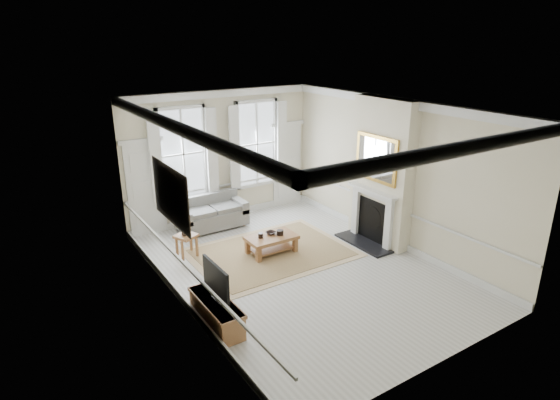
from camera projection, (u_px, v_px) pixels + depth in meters
floor at (299, 269)px, 9.89m from camera, size 7.20×7.20×0.00m
ceiling at (302, 107)px, 8.75m from camera, size 7.20×7.20×0.00m
back_wall at (221, 156)px, 12.17m from camera, size 5.20×0.00×5.20m
left_wall at (176, 219)px, 7.99m from camera, size 0.00×7.20×7.20m
right_wall at (394, 173)px, 10.65m from camera, size 0.00×7.20×7.20m
window_left at (183, 154)px, 11.53m from camera, size 1.26×0.20×2.20m
window_right at (256, 144)px, 12.60m from camera, size 1.26×0.20×2.20m
door_left at (146, 190)px, 11.28m from camera, size 0.90×0.08×2.30m
door_right at (287, 165)px, 13.37m from camera, size 0.90×0.08×2.30m
painting at (171, 195)px, 8.13m from camera, size 0.05×1.66×1.06m
chimney_breast at (382, 172)px, 10.72m from camera, size 0.35×1.70×3.38m
hearth at (364, 243)px, 11.06m from camera, size 0.55×1.50×0.05m
fireplace at (372, 214)px, 10.93m from camera, size 0.21×1.45×1.33m
mirror at (376, 159)px, 10.49m from camera, size 0.06×1.26×1.06m
sofa at (211, 214)px, 11.94m from camera, size 1.74×0.84×0.83m
side_table at (186, 239)px, 10.35m from camera, size 0.55×0.55×0.51m
rug at (271, 252)px, 10.61m from camera, size 3.50×2.60×0.02m
coffee_table at (271, 239)px, 10.50m from camera, size 1.13×0.67×0.42m
ceramic_pot_a at (261, 235)px, 10.37m from camera, size 0.11×0.11×0.11m
ceramic_pot_b at (280, 233)px, 10.52m from camera, size 0.16×0.16×0.11m
bowl at (271, 233)px, 10.57m from camera, size 0.28×0.28×0.05m
tv_stand at (216, 313)px, 7.91m from camera, size 0.42×1.32×0.47m
tv at (216, 280)px, 7.72m from camera, size 0.08×0.90×0.68m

